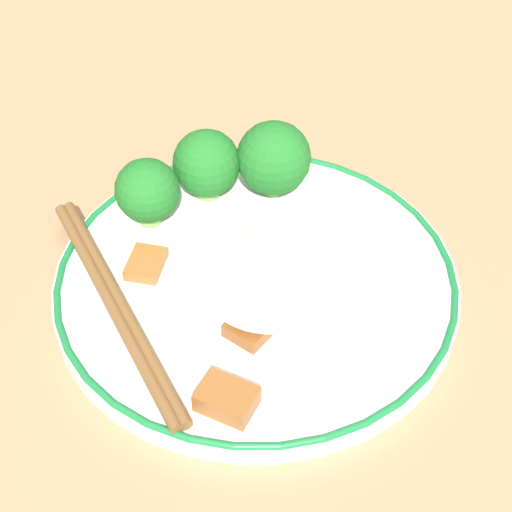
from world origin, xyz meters
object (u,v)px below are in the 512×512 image
(plate, at_px, (256,282))
(broccoli_back_right, at_px, (147,191))
(broccoli_back_left, at_px, (274,158))
(chopsticks, at_px, (116,305))
(broccoli_back_center, at_px, (207,164))

(plate, relative_size, broccoli_back_right, 5.26)
(broccoli_back_left, relative_size, chopsticks, 0.28)
(plate, xyz_separation_m, chopsticks, (0.09, -0.02, 0.01))
(broccoli_back_left, distance_m, broccoli_back_center, 0.05)
(broccoli_back_center, xyz_separation_m, broccoli_back_right, (0.05, 0.01, -0.00))
(broccoli_back_right, bearing_deg, broccoli_back_left, 171.95)
(plate, distance_m, chopsticks, 0.09)
(plate, relative_size, chopsticks, 1.29)
(broccoli_back_left, xyz_separation_m, broccoli_back_center, (0.04, -0.02, -0.00))
(broccoli_back_left, height_order, broccoli_back_center, broccoli_back_left)
(broccoli_back_center, bearing_deg, broccoli_back_right, 8.26)
(broccoli_back_center, bearing_deg, chopsticks, 36.03)
(broccoli_back_left, relative_size, broccoli_back_center, 1.09)
(plate, xyz_separation_m, broccoli_back_left, (-0.05, -0.07, 0.04))
(plate, xyz_separation_m, broccoli_back_right, (0.04, -0.08, 0.03))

